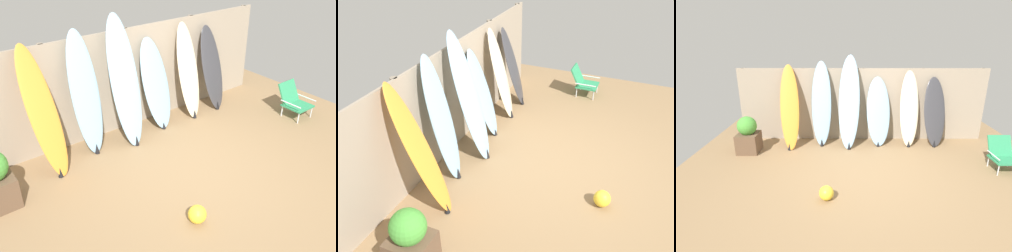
# 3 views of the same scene
# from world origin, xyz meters

# --- Properties ---
(ground) EXTENTS (7.68, 7.68, 0.00)m
(ground) POSITION_xyz_m (0.00, 0.00, 0.00)
(ground) COLOR #8E704C
(fence_back) EXTENTS (6.08, 0.11, 1.80)m
(fence_back) POSITION_xyz_m (-0.00, 2.01, 0.90)
(fence_back) COLOR gray
(fence_back) RESTS_ON ground
(surfboard_orange_0) EXTENTS (0.53, 0.81, 1.91)m
(surfboard_orange_0) POSITION_xyz_m (-1.72, 1.56, 0.94)
(surfboard_orange_0) COLOR orange
(surfboard_orange_0) RESTS_ON ground
(surfboard_skyblue_1) EXTENTS (0.47, 0.49, 1.99)m
(surfboard_skyblue_1) POSITION_xyz_m (-0.99, 1.68, 0.98)
(surfboard_skyblue_1) COLOR #8CB7D6
(surfboard_skyblue_1) RESTS_ON ground
(surfboard_skyblue_2) EXTENTS (0.54, 0.71, 2.14)m
(surfboard_skyblue_2) POSITION_xyz_m (-0.33, 1.57, 1.05)
(surfboard_skyblue_2) COLOR #8CB7D6
(surfboard_skyblue_2) RESTS_ON ground
(surfboard_skyblue_3) EXTENTS (0.61, 0.59, 1.62)m
(surfboard_skyblue_3) POSITION_xyz_m (0.37, 1.69, 0.80)
(surfboard_skyblue_3) COLOR #8CB7D6
(surfboard_skyblue_3) RESTS_ON ground
(surfboard_cream_4) EXTENTS (0.44, 0.54, 1.77)m
(surfboard_cream_4) POSITION_xyz_m (1.10, 1.66, 0.88)
(surfboard_cream_4) COLOR beige
(surfboard_cream_4) RESTS_ON ground
(surfboard_charcoal_5) EXTENTS (0.58, 0.58, 1.62)m
(surfboard_charcoal_5) POSITION_xyz_m (1.71, 1.66, 0.80)
(surfboard_charcoal_5) COLOR #38383D
(surfboard_charcoal_5) RESTS_ON ground
(beach_chair) EXTENTS (0.50, 0.58, 0.63)m
(beach_chair) POSITION_xyz_m (2.70, 0.38, 0.32)
(beach_chair) COLOR silver
(beach_chair) RESTS_ON ground
(planter_box) EXTENTS (0.47, 0.49, 0.84)m
(planter_box) POSITION_xyz_m (-2.62, 1.16, 0.40)
(planter_box) COLOR brown
(planter_box) RESTS_ON ground
(beach_ball) EXTENTS (0.24, 0.24, 0.24)m
(beach_ball) POSITION_xyz_m (-0.72, -0.70, 0.12)
(beach_ball) COLOR yellow
(beach_ball) RESTS_ON ground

